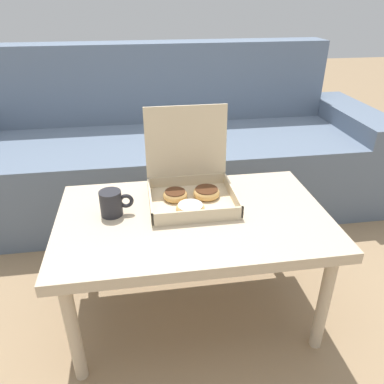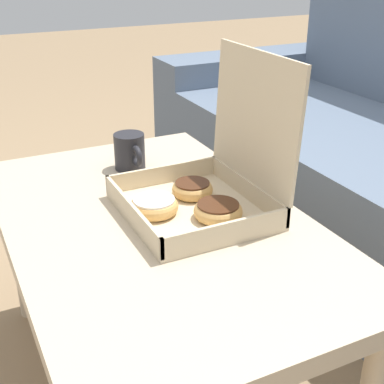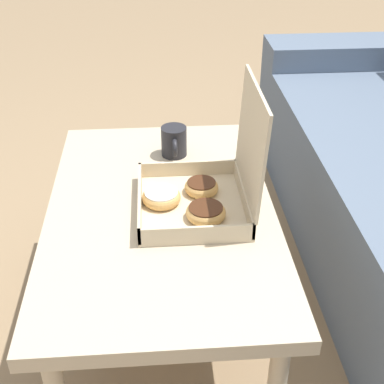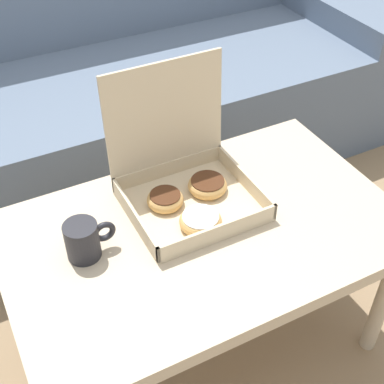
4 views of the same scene
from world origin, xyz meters
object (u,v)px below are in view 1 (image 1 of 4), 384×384
Objects in this scene: coffee_table at (193,226)px; pastry_box at (191,186)px; couch at (168,153)px; coffee_mug at (112,203)px.

pastry_box reaches higher than coffee_table.
couch reaches higher than coffee_table.
pastry_box is 0.30m from coffee_mug.
pastry_box is at bearing 12.19° from coffee_mug.
couch is 0.91m from pastry_box.
couch is 1.01m from coffee_mug.
coffee_table is at bearing -9.88° from coffee_mug.
coffee_table is 0.16m from pastry_box.
coffee_table is at bearing -93.86° from pastry_box.
coffee_table is 2.90× the size of pastry_box.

